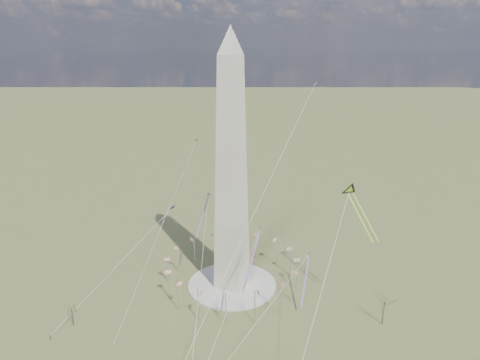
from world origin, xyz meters
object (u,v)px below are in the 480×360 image
at_px(tree_near, 385,300).
at_px(person_west, 50,337).
at_px(kite_delta_black, 351,193).
at_px(washington_monument, 231,173).

distance_m(tree_near, person_west, 114.20).
xyz_separation_m(person_west, kite_delta_black, (81.36, 70.62, 41.50)).
bearing_deg(washington_monument, kite_delta_black, 18.28).
relative_size(washington_monument, person_west, 61.32).
bearing_deg(person_west, washington_monument, -93.19).
bearing_deg(tree_near, washington_monument, -179.22).
height_order(tree_near, kite_delta_black, kite_delta_black).
distance_m(person_west, kite_delta_black, 115.45).
bearing_deg(tree_near, kite_delta_black, 142.15).
relative_size(washington_monument, tree_near, 7.36).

